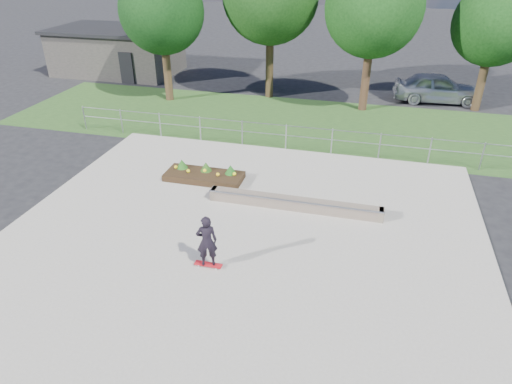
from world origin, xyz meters
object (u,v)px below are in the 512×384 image
at_px(parked_car, 438,88).
at_px(skateboarder, 207,241).
at_px(planter_bed, 204,174).
at_px(grind_ledge, 294,204).

bearing_deg(parked_car, skateboarder, 153.01).
height_order(planter_bed, skateboarder, skateboarder).
distance_m(grind_ledge, parked_car, 15.13).
bearing_deg(skateboarder, grind_ledge, 64.66).
xyz_separation_m(grind_ledge, parked_car, (5.72, 13.99, 0.56)).
distance_m(planter_bed, parked_car, 15.81).
height_order(grind_ledge, parked_car, parked_car).
bearing_deg(skateboarder, planter_bed, 111.29).
height_order(skateboarder, parked_car, skateboarder).
distance_m(planter_bed, skateboarder, 5.53).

